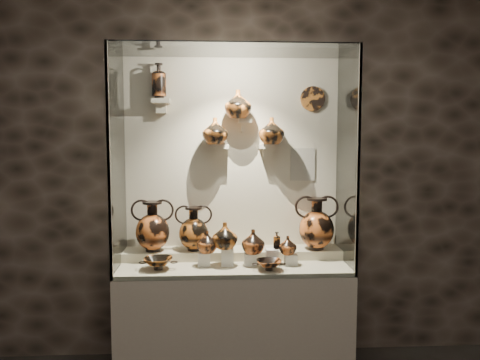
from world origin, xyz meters
name	(u,v)px	position (x,y,z in m)	size (l,w,h in m)	color
wall_back	(232,159)	(0.00, 2.50, 1.60)	(5.00, 0.02, 3.20)	black
plinth	(234,319)	(0.00, 2.18, 0.40)	(1.70, 0.60, 0.80)	beige
front_tier	(234,265)	(0.00, 2.18, 0.82)	(1.68, 0.58, 0.03)	#C2B696
rear_tier	(233,255)	(0.00, 2.35, 0.85)	(1.70, 0.25, 0.10)	#C2B696
back_panel	(232,159)	(0.00, 2.50, 1.60)	(1.70, 0.03, 1.60)	beige
glass_front	(235,163)	(0.00, 1.88, 1.60)	(1.70, 0.01, 1.60)	white
glass_left	(117,161)	(-0.85, 2.18, 1.60)	(0.01, 0.60, 1.60)	white
glass_right	(347,160)	(0.85, 2.18, 1.60)	(0.01, 0.60, 1.60)	white
glass_top	(234,50)	(0.00, 2.18, 2.40)	(1.70, 0.60, 0.01)	white
frame_post_left	(109,163)	(-0.84, 1.89, 1.60)	(0.02, 0.02, 1.60)	gray
frame_post_right	(358,162)	(0.84, 1.89, 1.60)	(0.02, 0.02, 1.60)	gray
pedestal_a	(204,259)	(-0.22, 2.13, 0.88)	(0.09, 0.09, 0.10)	silver
pedestal_b	(227,257)	(-0.05, 2.13, 0.90)	(0.09, 0.09, 0.13)	silver
pedestal_c	(250,259)	(0.12, 2.13, 0.88)	(0.09, 0.09, 0.09)	silver
pedestal_d	(272,257)	(0.28, 2.13, 0.89)	(0.09, 0.09, 0.12)	silver
pedestal_e	(291,259)	(0.42, 2.13, 0.87)	(0.09, 0.09, 0.08)	silver
bracket_ul	(161,101)	(-0.55, 2.42, 2.05)	(0.14, 0.12, 0.04)	beige
bracket_ca	(220,147)	(-0.10, 2.42, 1.70)	(0.14, 0.12, 0.04)	beige
bracket_cb	(245,121)	(0.10, 2.42, 1.90)	(0.10, 0.12, 0.04)	beige
bracket_cc	(268,146)	(0.28, 2.42, 1.70)	(0.14, 0.12, 0.04)	beige
amphora_left	(153,226)	(-0.62, 2.31, 1.09)	(0.31, 0.31, 0.39)	#BC5924
amphora_mid	(194,229)	(-0.30, 2.32, 1.07)	(0.27, 0.27, 0.34)	#B45D1F
amphora_right	(317,223)	(0.65, 2.31, 1.10)	(0.33, 0.33, 0.41)	#BC5924
jug_a	(207,242)	(-0.20, 2.12, 1.01)	(0.15, 0.15, 0.16)	#BC5924
jug_b	(225,236)	(-0.07, 2.11, 1.06)	(0.19, 0.19, 0.19)	#B45D1F
jug_c	(253,242)	(0.14, 2.12, 1.01)	(0.17, 0.17, 0.18)	#BC5924
jug_e	(288,245)	(0.39, 2.11, 0.98)	(0.13, 0.13, 0.14)	#BC5924
lekythos_small	(277,239)	(0.32, 2.13, 1.02)	(0.06, 0.06, 0.14)	#B45D1F
kylix_left	(158,262)	(-0.54, 2.05, 0.88)	(0.26, 0.22, 0.11)	#B45D1F
kylix_right	(269,264)	(0.24, 1.99, 0.88)	(0.23, 0.19, 0.09)	#BC5924
lekythos_tall	(159,79)	(-0.56, 2.41, 2.22)	(0.12, 0.12, 0.30)	#BC5924
ovoid_vase_a	(215,131)	(-0.14, 2.37, 1.82)	(0.20, 0.20, 0.21)	#B45D1F
ovoid_vase_b	(238,104)	(0.04, 2.37, 2.03)	(0.21, 0.21, 0.22)	#B45D1F
ovoid_vase_c	(272,131)	(0.30, 2.37, 1.82)	(0.20, 0.20, 0.21)	#B45D1F
wall_plate	(313,99)	(0.64, 2.47, 2.08)	(0.20, 0.20, 0.02)	#B66423
info_placard	(303,164)	(0.57, 2.47, 1.56)	(0.20, 0.01, 0.26)	beige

